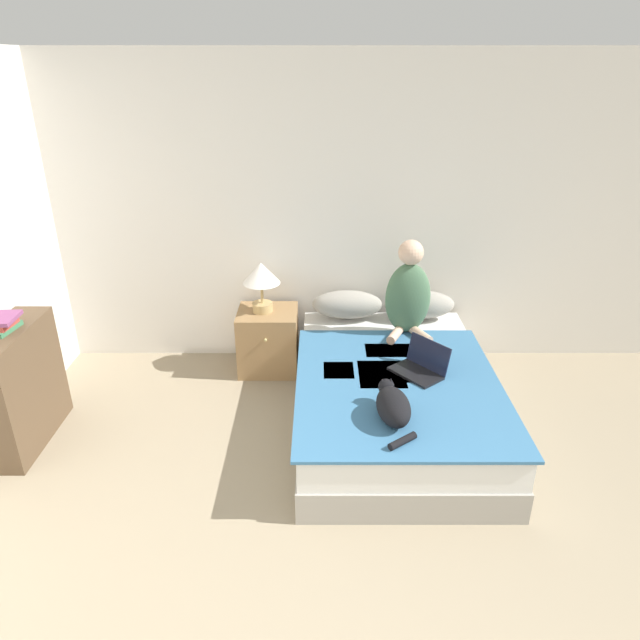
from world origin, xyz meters
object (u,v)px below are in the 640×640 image
(laptop_open, at_px, (421,366))
(nightstand, at_px, (269,340))
(pillow_near, at_px, (348,305))
(bookshelf, at_px, (20,387))
(cat_tabby, at_px, (393,406))
(person_sitting, at_px, (409,294))
(book_stack_top, at_px, (3,324))
(pillow_far, at_px, (420,305))
(bed, at_px, (394,396))
(table_lamp, at_px, (262,277))

(laptop_open, xyz_separation_m, nightstand, (-1.14, 0.87, -0.23))
(pillow_near, distance_m, bookshelf, 2.53)
(nightstand, relative_size, bookshelf, 0.63)
(pillow_near, height_order, cat_tabby, pillow_near)
(pillow_near, relative_size, person_sitting, 0.77)
(book_stack_top, bearing_deg, pillow_near, 25.66)
(laptop_open, bearing_deg, book_stack_top, -126.31)
(laptop_open, bearing_deg, pillow_near, 167.02)
(cat_tabby, height_order, book_stack_top, book_stack_top)
(pillow_near, bearing_deg, bookshelf, -154.33)
(nightstand, height_order, bookshelf, bookshelf)
(bookshelf, bearing_deg, person_sitting, 16.47)
(pillow_near, relative_size, book_stack_top, 2.36)
(book_stack_top, bearing_deg, person_sitting, 16.49)
(pillow_far, height_order, bookshelf, bookshelf)
(pillow_near, relative_size, laptop_open, 1.36)
(bed, distance_m, book_stack_top, 2.68)
(pillow_far, bearing_deg, bed, -108.93)
(laptop_open, bearing_deg, cat_tabby, -63.75)
(bookshelf, bearing_deg, pillow_near, 25.67)
(cat_tabby, bearing_deg, bookshelf, 73.17)
(cat_tabby, relative_size, nightstand, 1.02)
(bed, relative_size, pillow_far, 3.52)
(laptop_open, xyz_separation_m, bookshelf, (-2.75, -0.15, -0.07))
(table_lamp, bearing_deg, pillow_near, 5.52)
(nightstand, bearing_deg, person_sitting, -10.62)
(bookshelf, distance_m, book_stack_top, 0.48)
(laptop_open, bearing_deg, nightstand, -166.81)
(pillow_far, height_order, table_lamp, table_lamp)
(laptop_open, bearing_deg, bookshelf, -126.35)
(pillow_near, xyz_separation_m, book_stack_top, (-2.28, -1.10, 0.33))
(bed, xyz_separation_m, pillow_far, (0.30, 0.89, 0.35))
(bed, height_order, table_lamp, table_lamp)
(pillow_far, height_order, cat_tabby, pillow_far)
(nightstand, bearing_deg, bed, -39.91)
(pillow_near, distance_m, person_sitting, 0.58)
(book_stack_top, bearing_deg, bed, 4.60)
(table_lamp, relative_size, book_stack_top, 1.70)
(bed, distance_m, table_lamp, 1.44)
(pillow_far, relative_size, laptop_open, 1.36)
(bed, bearing_deg, nightstand, 140.09)
(laptop_open, xyz_separation_m, book_stack_top, (-2.75, -0.15, 0.40))
(cat_tabby, bearing_deg, table_lamp, 25.24)
(person_sitting, bearing_deg, cat_tabby, -101.52)
(nightstand, distance_m, bookshelf, 1.91)
(bed, xyz_separation_m, laptop_open, (0.17, -0.05, 0.28))
(nightstand, bearing_deg, cat_tabby, -58.63)
(table_lamp, bearing_deg, person_sitting, -10.43)
(nightstand, distance_m, book_stack_top, 2.01)
(pillow_near, height_order, laptop_open, pillow_near)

